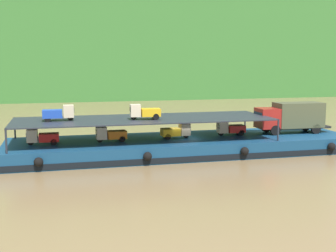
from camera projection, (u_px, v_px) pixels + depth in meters
ground_plane at (183, 153)px, 41.87m from camera, size 400.00×400.00×0.00m
hillside_far_bank at (103, 11)px, 108.49m from camera, size 117.09×30.69×37.95m
cargo_barge at (184, 146)px, 41.74m from camera, size 32.84×8.85×1.50m
covered_lorry at (291, 116)px, 44.37m from camera, size 7.90×2.44×3.10m
cargo_rack at (144, 119)px, 40.46m from camera, size 23.64×7.46×2.00m
mini_truck_lower_stern at (42, 137)px, 38.11m from camera, size 2.74×1.21×1.38m
mini_truck_lower_aft at (111, 134)px, 39.56m from camera, size 2.79×1.28×1.38m
mini_truck_lower_mid at (176, 131)px, 41.29m from camera, size 2.78×1.26×1.38m
mini_truck_lower_fore at (230, 128)px, 43.15m from camera, size 2.76×1.23×1.38m
mini_truck_upper_stern at (59, 113)px, 38.68m from camera, size 2.74×1.20×1.38m
mini_truck_upper_mid at (145, 112)px, 39.58m from camera, size 2.79×1.29×1.38m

